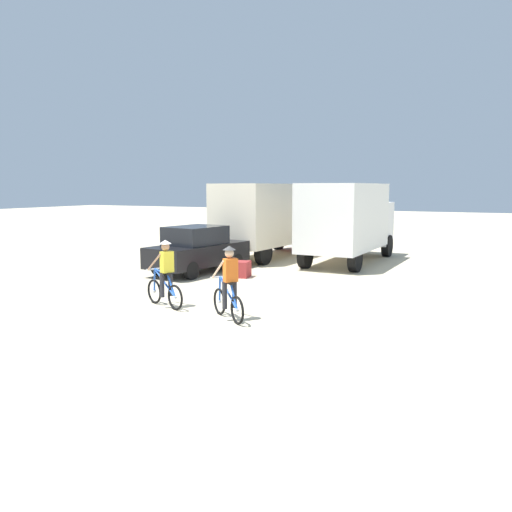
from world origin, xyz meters
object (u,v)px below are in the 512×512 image
Objects in this scene: box_truck_cream_rv at (269,216)px; cyclist_orange_shirt at (165,276)px; cyclist_cowboy_hat at (229,286)px; supply_crate at (241,269)px; sedan_parked at (198,249)px; box_truck_white_box at (348,219)px.

cyclist_orange_shirt is (1.68, -10.40, -1.03)m from box_truck_cream_rv.
supply_crate is (-2.52, 5.46, -0.56)m from cyclist_cowboy_hat.
box_truck_cream_rv is 11.55m from cyclist_cowboy_hat.
cyclist_orange_shirt and cyclist_cowboy_hat have the same top height.
supply_crate is at bearing -76.01° from box_truck_cream_rv.
cyclist_orange_shirt reaches higher than sedan_parked.
cyclist_cowboy_hat is 6.03m from supply_crate.
box_truck_white_box is at bearing -2.97° from box_truck_cream_rv.
box_truck_white_box is 1.54× the size of sedan_parked.
box_truck_white_box reaches higher than cyclist_cowboy_hat.
box_truck_cream_rv is at bearing 103.99° from supply_crate.
sedan_parked is at bearing -130.90° from box_truck_white_box.
box_truck_white_box is 3.75× the size of cyclist_cowboy_hat.
sedan_parked is at bearing 113.56° from cyclist_orange_shirt.
cyclist_orange_shirt is 5.07m from supply_crate.
box_truck_cream_rv is 1.02× the size of box_truck_white_box.
box_truck_white_box is at bearing 49.10° from sedan_parked.
box_truck_white_box is at bearing 64.88° from supply_crate.
cyclist_orange_shirt reaches higher than supply_crate.
box_truck_cream_rv is 11.20× the size of supply_crate.
box_truck_white_box is at bearing 78.42° from cyclist_orange_shirt.
box_truck_cream_rv is 1.57× the size of sedan_parked.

